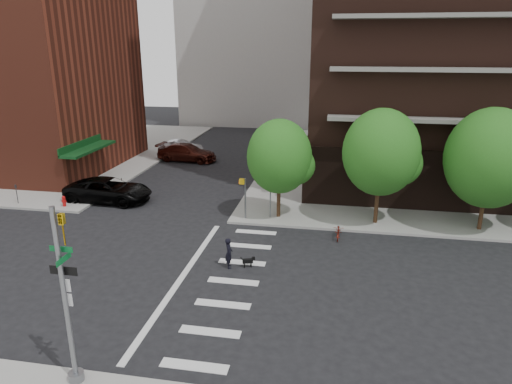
{
  "coord_description": "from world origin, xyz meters",
  "views": [
    {
      "loc": [
        7.41,
        -18.5,
        10.52
      ],
      "look_at": [
        3.0,
        6.0,
        2.5
      ],
      "focal_mm": 32.0,
      "sensor_mm": 36.0,
      "label": 1
    }
  ],
  "objects_px": {
    "parked_car_black": "(109,190)",
    "parked_car_silver": "(181,147)",
    "scooter": "(339,232)",
    "fire_hydrant": "(64,201)",
    "dog_walker": "(229,253)",
    "parked_car_maroon": "(187,153)",
    "traffic_signal": "(68,312)"
  },
  "relations": [
    {
      "from": "fire_hydrant",
      "to": "parked_car_maroon",
      "type": "distance_m",
      "value": 14.74
    },
    {
      "from": "parked_car_maroon",
      "to": "parked_car_silver",
      "type": "height_order",
      "value": "parked_car_maroon"
    },
    {
      "from": "fire_hydrant",
      "to": "parked_car_maroon",
      "type": "bearing_deg",
      "value": 74.45
    },
    {
      "from": "traffic_signal",
      "to": "parked_car_maroon",
      "type": "height_order",
      "value": "traffic_signal"
    },
    {
      "from": "dog_walker",
      "to": "parked_car_black",
      "type": "bearing_deg",
      "value": 34.01
    },
    {
      "from": "traffic_signal",
      "to": "parked_car_black",
      "type": "distance_m",
      "value": 18.94
    },
    {
      "from": "parked_car_black",
      "to": "parked_car_silver",
      "type": "relative_size",
      "value": 1.38
    },
    {
      "from": "traffic_signal",
      "to": "parked_car_silver",
      "type": "bearing_deg",
      "value": 103.28
    },
    {
      "from": "parked_car_silver",
      "to": "scooter",
      "type": "relative_size",
      "value": 2.76
    },
    {
      "from": "parked_car_black",
      "to": "scooter",
      "type": "distance_m",
      "value": 16.42
    },
    {
      "from": "fire_hydrant",
      "to": "dog_walker",
      "type": "relative_size",
      "value": 0.47
    },
    {
      "from": "parked_car_black",
      "to": "dog_walker",
      "type": "bearing_deg",
      "value": -126.56
    },
    {
      "from": "parked_car_maroon",
      "to": "dog_walker",
      "type": "xyz_separation_m",
      "value": [
        9.02,
        -20.62,
        -0.05
      ]
    },
    {
      "from": "parked_car_silver",
      "to": "traffic_signal",
      "type": "bearing_deg",
      "value": -169.42
    },
    {
      "from": "parked_car_maroon",
      "to": "parked_car_silver",
      "type": "bearing_deg",
      "value": 35.15
    },
    {
      "from": "scooter",
      "to": "parked_car_maroon",
      "type": "bearing_deg",
      "value": 133.79
    },
    {
      "from": "traffic_signal",
      "to": "parked_car_maroon",
      "type": "relative_size",
      "value": 1.06
    },
    {
      "from": "parked_car_maroon",
      "to": "parked_car_black",
      "type": "bearing_deg",
      "value": 177.76
    },
    {
      "from": "traffic_signal",
      "to": "parked_car_silver",
      "type": "height_order",
      "value": "traffic_signal"
    },
    {
      "from": "traffic_signal",
      "to": "parked_car_black",
      "type": "height_order",
      "value": "traffic_signal"
    },
    {
      "from": "parked_car_silver",
      "to": "scooter",
      "type": "distance_m",
      "value": 24.45
    },
    {
      "from": "traffic_signal",
      "to": "scooter",
      "type": "height_order",
      "value": "traffic_signal"
    },
    {
      "from": "parked_car_maroon",
      "to": "dog_walker",
      "type": "distance_m",
      "value": 22.51
    },
    {
      "from": "parked_car_maroon",
      "to": "scooter",
      "type": "relative_size",
      "value": 3.62
    },
    {
      "from": "parked_car_black",
      "to": "parked_car_silver",
      "type": "bearing_deg",
      "value": 0.79
    },
    {
      "from": "dog_walker",
      "to": "parked_car_maroon",
      "type": "bearing_deg",
      "value": 5.59
    },
    {
      "from": "parked_car_black",
      "to": "dog_walker",
      "type": "distance_m",
      "value": 13.54
    },
    {
      "from": "parked_car_maroon",
      "to": "scooter",
      "type": "distance_m",
      "value": 21.5
    },
    {
      "from": "parked_car_black",
      "to": "fire_hydrant",
      "type": "bearing_deg",
      "value": 130.89
    },
    {
      "from": "fire_hydrant",
      "to": "dog_walker",
      "type": "bearing_deg",
      "value": -26.35
    },
    {
      "from": "traffic_signal",
      "to": "fire_hydrant",
      "type": "xyz_separation_m",
      "value": [
        -10.03,
        15.29,
        -2.15
      ]
    },
    {
      "from": "parked_car_black",
      "to": "parked_car_silver",
      "type": "height_order",
      "value": "parked_car_black"
    }
  ]
}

